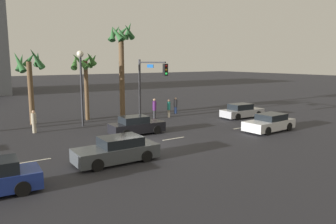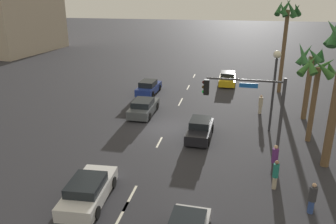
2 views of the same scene
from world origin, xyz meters
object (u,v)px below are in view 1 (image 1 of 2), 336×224
(pedestrian_0, at_px, (169,108))
(pedestrian_2, at_px, (176,105))
(car_1, at_px, (136,126))
(palm_tree_0, at_px, (85,67))
(car_2, at_px, (269,123))
(pedestrian_1, at_px, (34,121))
(traffic_signal, at_px, (149,80))
(car_3, at_px, (242,111))
(pedestrian_3, at_px, (154,108))
(car_5, at_px, (117,150))
(palm_tree_3, at_px, (29,70))
(streetlamp, at_px, (81,74))
(palm_tree_2, at_px, (121,48))

(pedestrian_0, relative_size, pedestrian_2, 1.04)
(car_1, bearing_deg, palm_tree_0, 97.34)
(car_2, relative_size, pedestrian_1, 2.59)
(traffic_signal, bearing_deg, palm_tree_0, 132.94)
(pedestrian_0, bearing_deg, car_3, -35.81)
(car_1, distance_m, traffic_signal, 5.59)
(car_1, bearing_deg, traffic_signal, 47.75)
(pedestrian_3, bearing_deg, car_2, -64.23)
(car_5, xyz_separation_m, pedestrian_2, (12.12, 11.74, 0.22))
(car_3, relative_size, palm_tree_3, 0.67)
(car_3, distance_m, pedestrian_3, 8.43)
(pedestrian_1, bearing_deg, palm_tree_3, 80.81)
(streetlamp, height_order, palm_tree_2, palm_tree_2)
(car_2, bearing_deg, pedestrian_1, 148.47)
(pedestrian_1, xyz_separation_m, pedestrian_3, (10.83, 0.15, 0.11))
(streetlamp, height_order, palm_tree_3, palm_tree_3)
(car_5, bearing_deg, palm_tree_0, 76.87)
(car_5, bearing_deg, pedestrian_3, 49.93)
(car_3, height_order, car_5, car_5)
(palm_tree_3, bearing_deg, palm_tree_2, -0.67)
(car_1, xyz_separation_m, traffic_signal, (3.10, 3.41, 3.16))
(pedestrian_3, xyz_separation_m, palm_tree_0, (-5.57, 2.96, 3.82))
(car_2, bearing_deg, streetlamp, 139.07)
(pedestrian_0, xyz_separation_m, pedestrian_3, (-1.58, 0.10, 0.09))
(car_2, xyz_separation_m, pedestrian_0, (-3.08, 9.55, 0.29))
(pedestrian_3, bearing_deg, traffic_signal, -135.02)
(palm_tree_2, bearing_deg, streetlamp, -149.96)
(car_2, xyz_separation_m, car_3, (2.63, 5.43, -0.00))
(car_5, bearing_deg, pedestrian_2, 44.08)
(palm_tree_0, bearing_deg, car_1, -82.66)
(streetlamp, bearing_deg, palm_tree_3, 138.12)
(car_2, xyz_separation_m, palm_tree_0, (-10.23, 12.61, 4.21))
(streetlamp, distance_m, pedestrian_2, 10.95)
(car_5, height_order, pedestrian_3, pedestrian_3)
(pedestrian_1, relative_size, palm_tree_2, 0.19)
(car_1, distance_m, palm_tree_3, 10.81)
(car_2, height_order, palm_tree_3, palm_tree_3)
(pedestrian_3, bearing_deg, palm_tree_0, 152.03)
(car_5, bearing_deg, car_3, 20.86)
(streetlamp, bearing_deg, pedestrian_2, 6.16)
(car_3, height_order, pedestrian_2, pedestrian_2)
(streetlamp, relative_size, palm_tree_2, 0.68)
(car_1, height_order, traffic_signal, traffic_signal)
(car_2, bearing_deg, pedestrian_2, 96.16)
(pedestrian_1, bearing_deg, car_2, -31.53)
(traffic_signal, relative_size, pedestrian_3, 2.90)
(pedestrian_1, height_order, palm_tree_2, palm_tree_2)
(car_1, distance_m, streetlamp, 6.81)
(pedestrian_3, bearing_deg, palm_tree_3, 161.75)
(car_1, xyz_separation_m, car_5, (-4.10, -5.43, 0.01))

